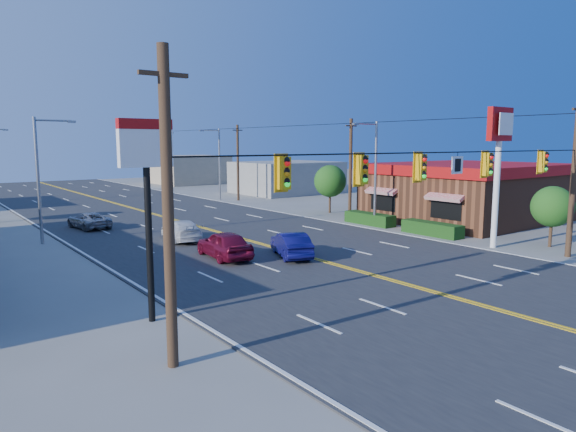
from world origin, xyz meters
TOP-DOWN VIEW (x-y plane):
  - ground at (0.00, 0.00)m, footprint 160.00×160.00m
  - road at (0.00, 20.00)m, footprint 20.00×120.00m
  - signal_span at (-0.12, 0.00)m, footprint 24.32×0.34m
  - kfc at (19.90, 12.00)m, footprint 16.30×12.40m
  - kfc_pylon at (11.00, 4.00)m, footprint 2.20×0.36m
  - pizza_hut_sign at (-11.00, 4.00)m, footprint 1.90×0.30m
  - streetlight_se at (10.79, 14.00)m, footprint 2.55×0.25m
  - streetlight_ne at (10.79, 38.00)m, footprint 2.55×0.25m
  - streetlight_sw at (-10.79, 22.00)m, footprint 2.55×0.25m
  - utility_pole_near at (12.20, 18.00)m, footprint 0.28×0.28m
  - utility_pole_mid at (12.20, 36.00)m, footprint 0.28×0.28m
  - utility_pole_far at (12.20, 54.00)m, footprint 0.28×0.28m
  - tree_kfc_rear at (13.50, 22.00)m, footprint 2.94×2.94m
  - tree_kfc_front at (14.00, 2.00)m, footprint 2.52×2.52m
  - bld_east_mid at (22.00, 40.00)m, footprint 12.00×10.00m
  - bld_east_far at (19.00, 62.00)m, footprint 10.00×10.00m
  - car_magenta at (-3.86, 11.21)m, footprint 2.24×4.65m
  - car_blue at (-0.70, 9.23)m, footprint 2.96×4.46m
  - car_white at (-3.46, 17.48)m, footprint 2.66×4.86m
  - car_silver at (-6.93, 26.09)m, footprint 2.51×4.52m

SIDE VIEW (x-z plane):
  - ground at x=0.00m, z-range 0.00..0.00m
  - road at x=0.00m, z-range 0.00..0.06m
  - car_silver at x=-6.93m, z-range 0.00..1.20m
  - car_white at x=-3.46m, z-range 0.00..1.33m
  - car_blue at x=-0.70m, z-range 0.00..1.39m
  - car_magenta at x=-3.86m, z-range 0.00..1.53m
  - bld_east_mid at x=22.00m, z-range 0.00..4.00m
  - bld_east_far at x=19.00m, z-range 0.00..4.40m
  - kfc at x=19.90m, z-range 0.03..4.73m
  - tree_kfc_front at x=14.00m, z-range 0.62..4.40m
  - tree_kfc_rear at x=13.50m, z-range 0.73..5.14m
  - utility_pole_near at x=12.20m, z-range 0.00..8.40m
  - utility_pole_mid at x=12.20m, z-range 0.00..8.40m
  - utility_pole_far at x=12.20m, z-range 0.00..8.40m
  - streetlight_se at x=10.79m, z-range 0.51..8.51m
  - streetlight_ne at x=10.79m, z-range 0.51..8.51m
  - streetlight_sw at x=-10.79m, z-range 0.51..8.51m
  - signal_span at x=-0.12m, z-range 0.39..9.39m
  - pizza_hut_sign at x=-11.00m, z-range 1.76..8.61m
  - kfc_pylon at x=11.00m, z-range 1.79..10.29m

